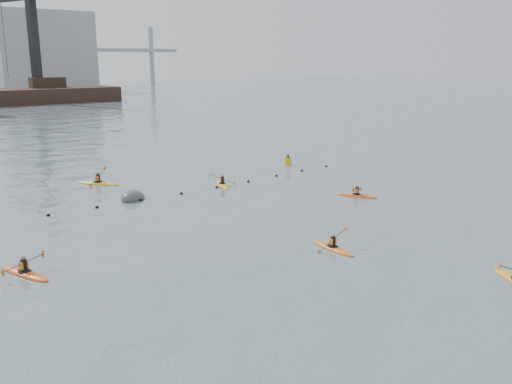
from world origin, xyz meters
TOP-DOWN VIEW (x-y plane):
  - ground at (0.00, 0.00)m, footprint 400.00×400.00m
  - float_line at (-0.50, 22.53)m, footprint 33.24×0.73m
  - kayaker_0 at (0.87, 7.95)m, footprint 2.00×2.88m
  - kayaker_2 at (-11.91, 14.23)m, footprint 2.04×3.15m
  - kayaker_3 at (4.75, 22.61)m, footprint 1.95×2.97m
  - kayaker_4 at (9.95, 14.15)m, footprint 1.81×2.84m
  - kayaker_5 at (-2.19, 28.86)m, footprint 2.53×3.12m
  - mooring_buoy at (-2.17, 23.25)m, footprint 2.91×2.80m
  - nav_buoy at (14.00, 25.50)m, footprint 0.62×0.62m

SIDE VIEW (x-z plane):
  - ground at x=0.00m, z-range 0.00..0.00m
  - mooring_buoy at x=-2.17m, z-range -0.84..0.84m
  - float_line at x=-0.50m, z-range -0.09..0.15m
  - kayaker_0 at x=0.87m, z-range -0.50..0.67m
  - kayaker_4 at x=9.95m, z-range -0.38..0.55m
  - kayaker_3 at x=4.75m, z-range -0.49..0.67m
  - kayaker_2 at x=-11.91m, z-range -0.40..0.59m
  - kayaker_5 at x=-2.19m, z-range -0.55..0.76m
  - nav_buoy at x=14.00m, z-range -0.22..0.91m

